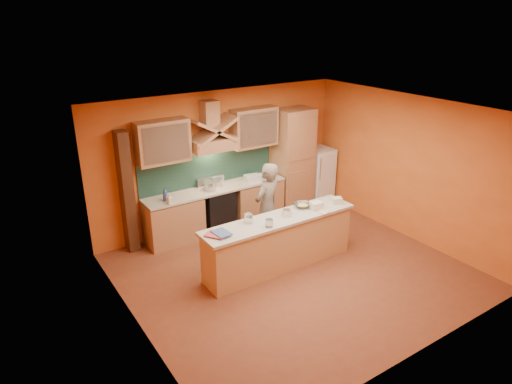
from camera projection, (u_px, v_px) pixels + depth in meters
floor at (294, 272)px, 7.94m from camera, size 5.50×5.00×0.01m
ceiling at (299, 112)px, 6.90m from camera, size 5.50×5.00×0.01m
wall_back at (221, 159)px, 9.36m from camera, size 5.50×0.02×2.80m
wall_front at (425, 264)px, 5.49m from camera, size 5.50×0.02×2.80m
wall_left at (132, 241)px, 6.01m from camera, size 0.02×5.00×2.80m
wall_right at (408, 168)px, 8.83m from camera, size 0.02×5.00×2.80m
base_cabinet_left at (174, 221)px, 8.85m from camera, size 1.10×0.60×0.86m
base_cabinet_right at (255, 200)px, 9.82m from camera, size 1.10×0.60×0.86m
counter_top at (216, 189)px, 9.16m from camera, size 3.00×0.62×0.04m
stove at (217, 209)px, 9.32m from camera, size 0.60×0.58×0.90m
backsplash at (208, 168)px, 9.25m from camera, size 3.00×0.03×0.70m
range_hood at (213, 144)px, 8.86m from camera, size 0.92×0.50×0.24m
hood_chimney at (209, 113)px, 8.72m from camera, size 0.30×0.30×0.50m
upper_cabinet_left at (163, 142)px, 8.33m from camera, size 1.00×0.35×0.80m
upper_cabinet_right at (254, 127)px, 9.36m from camera, size 1.00×0.35×0.80m
pantry_column at (293, 161)px, 10.06m from camera, size 0.80×0.60×2.30m
fridge at (318, 175)px, 10.63m from camera, size 0.58×0.60×1.30m
trim_column_left at (127, 193)px, 8.29m from camera, size 0.20×0.30×2.30m
island_body at (279, 244)px, 7.96m from camera, size 2.80×0.55×0.88m
island_top at (280, 219)px, 7.78m from camera, size 2.90×0.62×0.05m
person at (267, 207)px, 8.43m from camera, size 0.72×0.59×1.70m
pot_large at (209, 187)px, 9.03m from camera, size 0.27×0.27×0.17m
pot_small at (217, 183)px, 9.24m from camera, size 0.23×0.23×0.15m
soap_bottle_a at (170, 198)px, 8.36m from camera, size 0.11×0.11×0.21m
soap_bottle_b at (165, 194)px, 8.48m from camera, size 0.14×0.14×0.26m
bowl_back at (258, 176)px, 9.70m from camera, size 0.24×0.24×0.07m
dish_rack at (252, 178)px, 9.54m from camera, size 0.35×0.29×0.11m
book_lower at (212, 238)px, 7.05m from camera, size 0.38×0.40×0.03m
book_upper at (215, 235)px, 7.10m from camera, size 0.26×0.33×0.02m
jar_large at (249, 218)px, 7.57m from camera, size 0.16×0.16×0.15m
jar_small at (269, 223)px, 7.43m from camera, size 0.15×0.15×0.13m
kitchen_scale at (287, 213)px, 7.81m from camera, size 0.13×0.13×0.11m
mixing_bowl at (303, 205)px, 8.18m from camera, size 0.39×0.39×0.07m
cloth at (324, 212)px, 8.00m from camera, size 0.26×0.23×0.01m
grocery_bag_a at (316, 206)px, 8.08m from camera, size 0.22×0.18×0.13m
grocery_bag_b at (337, 200)px, 8.34m from camera, size 0.22×0.20×0.11m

